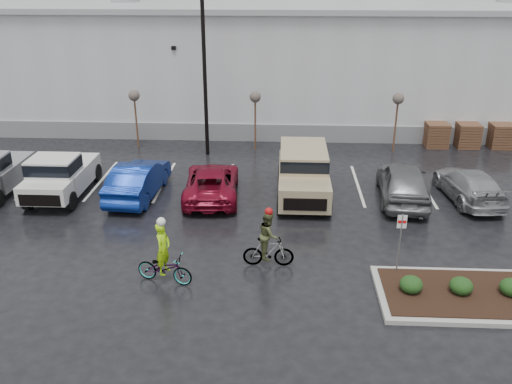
# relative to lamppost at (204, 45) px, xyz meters

# --- Properties ---
(ground) EXTENTS (120.00, 120.00, 0.00)m
(ground) POSITION_rel_lamppost_xyz_m (4.00, -12.00, -5.69)
(ground) COLOR black
(ground) RESTS_ON ground
(warehouse) EXTENTS (60.50, 15.50, 7.20)m
(warehouse) POSITION_rel_lamppost_xyz_m (4.00, 9.99, -2.04)
(warehouse) COLOR silver
(warehouse) RESTS_ON ground
(wooded_ridge) EXTENTS (80.00, 25.00, 6.00)m
(wooded_ridge) POSITION_rel_lamppost_xyz_m (4.00, 33.00, -2.69)
(wooded_ridge) COLOR #1E3917
(wooded_ridge) RESTS_ON ground
(lamppost) EXTENTS (0.50, 1.00, 9.22)m
(lamppost) POSITION_rel_lamppost_xyz_m (0.00, 0.00, 0.00)
(lamppost) COLOR black
(lamppost) RESTS_ON ground
(sapling_west) EXTENTS (0.60, 0.60, 3.20)m
(sapling_west) POSITION_rel_lamppost_xyz_m (-4.00, 1.00, -2.96)
(sapling_west) COLOR #47311C
(sapling_west) RESTS_ON ground
(sapling_mid) EXTENTS (0.60, 0.60, 3.20)m
(sapling_mid) POSITION_rel_lamppost_xyz_m (2.50, 1.00, -2.96)
(sapling_mid) COLOR #47311C
(sapling_mid) RESTS_ON ground
(sapling_east) EXTENTS (0.60, 0.60, 3.20)m
(sapling_east) POSITION_rel_lamppost_xyz_m (10.00, 1.00, -2.96)
(sapling_east) COLOR #47311C
(sapling_east) RESTS_ON ground
(pallet_stack_a) EXTENTS (1.20, 1.20, 1.35)m
(pallet_stack_a) POSITION_rel_lamppost_xyz_m (12.50, 2.00, -5.01)
(pallet_stack_a) COLOR #47311C
(pallet_stack_a) RESTS_ON ground
(pallet_stack_b) EXTENTS (1.20, 1.20, 1.35)m
(pallet_stack_b) POSITION_rel_lamppost_xyz_m (14.20, 2.00, -5.01)
(pallet_stack_b) COLOR #47311C
(pallet_stack_b) RESTS_ON ground
(pallet_stack_c) EXTENTS (1.20, 1.20, 1.35)m
(pallet_stack_c) POSITION_rel_lamppost_xyz_m (16.00, 2.00, -5.01)
(pallet_stack_c) COLOR #47311C
(pallet_stack_c) RESTS_ON ground
(curb_island) EXTENTS (8.00, 3.00, 0.15)m
(curb_island) POSITION_rel_lamppost_xyz_m (11.00, -13.00, -5.61)
(curb_island) COLOR gray
(curb_island) RESTS_ON ground
(mulch_bed) EXTENTS (7.60, 2.60, 0.04)m
(mulch_bed) POSITION_rel_lamppost_xyz_m (11.00, -13.00, -5.52)
(mulch_bed) COLOR black
(mulch_bed) RESTS_ON curb_island
(shrub_a) EXTENTS (0.70, 0.70, 0.52)m
(shrub_a) POSITION_rel_lamppost_xyz_m (8.00, -13.00, -5.27)
(shrub_a) COLOR #1A3512
(shrub_a) RESTS_ON curb_island
(shrub_b) EXTENTS (0.70, 0.70, 0.52)m
(shrub_b) POSITION_rel_lamppost_xyz_m (9.50, -13.00, -5.27)
(shrub_b) COLOR #1A3512
(shrub_b) RESTS_ON curb_island
(shrub_c) EXTENTS (0.70, 0.70, 0.52)m
(shrub_c) POSITION_rel_lamppost_xyz_m (11.00, -13.00, -5.27)
(shrub_c) COLOR #1A3512
(shrub_c) RESTS_ON curb_island
(fire_lane_sign) EXTENTS (0.30, 0.05, 2.20)m
(fire_lane_sign) POSITION_rel_lamppost_xyz_m (7.80, -11.80, -4.28)
(fire_lane_sign) COLOR gray
(fire_lane_sign) RESTS_ON ground
(pickup_white) EXTENTS (2.10, 5.20, 1.96)m
(pickup_white) POSITION_rel_lamppost_xyz_m (-5.60, -5.53, -4.71)
(pickup_white) COLOR silver
(pickup_white) RESTS_ON ground
(car_blue) EXTENTS (1.98, 4.83, 1.56)m
(car_blue) POSITION_rel_lamppost_xyz_m (-2.24, -5.73, -4.91)
(car_blue) COLOR navy
(car_blue) RESTS_ON ground
(car_red) EXTENTS (2.57, 5.00, 1.35)m
(car_red) POSITION_rel_lamppost_xyz_m (0.96, -5.65, -5.01)
(car_red) COLOR maroon
(car_red) RESTS_ON ground
(suv_tan) EXTENTS (2.20, 5.10, 2.06)m
(suv_tan) POSITION_rel_lamppost_xyz_m (4.92, -5.45, -4.66)
(suv_tan) COLOR tan
(suv_tan) RESTS_ON ground
(car_grey) EXTENTS (2.38, 5.02, 1.66)m
(car_grey) POSITION_rel_lamppost_xyz_m (9.17, -5.57, -4.86)
(car_grey) COLOR slate
(car_grey) RESTS_ON ground
(car_far_silver) EXTENTS (2.32, 4.76, 1.34)m
(car_far_silver) POSITION_rel_lamppost_xyz_m (12.03, -5.36, -5.02)
(car_far_silver) COLOR #9C9FA3
(car_far_silver) RESTS_ON ground
(cyclist_hivis) EXTENTS (1.98, 1.10, 2.28)m
(cyclist_hivis) POSITION_rel_lamppost_xyz_m (0.33, -12.57, -4.98)
(cyclist_hivis) COLOR #3F3F44
(cyclist_hivis) RESTS_ON ground
(cyclist_olive) EXTENTS (1.65, 0.79, 2.14)m
(cyclist_olive) POSITION_rel_lamppost_xyz_m (3.59, -11.39, -4.89)
(cyclist_olive) COLOR #3F3F44
(cyclist_olive) RESTS_ON ground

